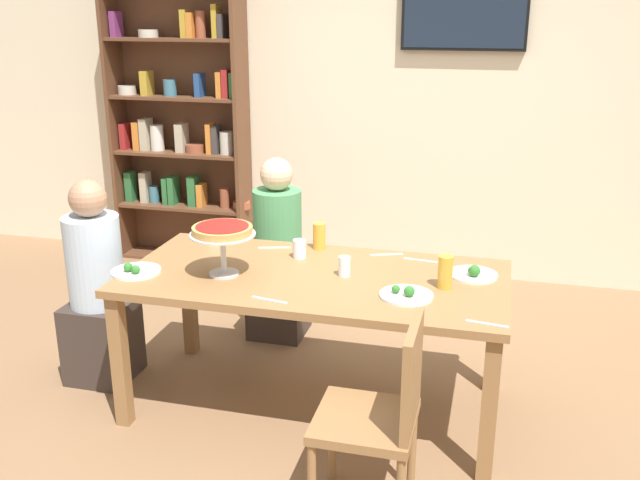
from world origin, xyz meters
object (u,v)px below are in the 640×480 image
Objects in this scene: chair_near_right at (383,411)px; salad_plate_near_diner at (473,274)px; deep_dish_pizza_stand at (222,234)px; cutlery_spare_fork at (420,260)px; bookshelf at (181,125)px; water_glass_clear_far at (299,249)px; water_glass_clear_spare at (344,266)px; cutlery_knife_far at (269,300)px; beer_glass_amber_tall at (445,272)px; beer_glass_amber_short at (319,236)px; salad_plate_spare at (406,295)px; salad_plate_far_diner at (135,271)px; cutlery_fork_far at (275,248)px; television at (465,11)px; diner_far_left at (278,261)px; dining_table at (315,290)px; cutlery_fork_near at (386,254)px; cutlery_knife_near at (487,324)px; water_glass_clear_near at (214,233)px; diner_head_west at (98,297)px.

chair_near_right is 1.00m from salad_plate_near_diner.
cutlery_spare_fork is (0.92, 0.45, -0.21)m from deep_dish_pizza_stand.
water_glass_clear_far is (1.50, -1.79, -0.32)m from bookshelf.
cutlery_spare_fork is at bearing 149.40° from salad_plate_near_diner.
cutlery_knife_far is (-0.26, -0.39, -0.05)m from water_glass_clear_spare.
beer_glass_amber_short is at bearing 150.59° from beer_glass_amber_tall.
salad_plate_spare is at bearing 96.31° from cutlery_spare_fork.
water_glass_clear_spare is at bearing -166.17° from salad_plate_near_diner.
cutlery_fork_far is at bearing 44.41° from salad_plate_far_diner.
television is 2.59m from salad_plate_spare.
diner_far_left is 6.39× the size of cutlery_fork_far.
deep_dish_pizza_stand reaches higher than chair_near_right.
deep_dish_pizza_stand is (-0.44, -0.11, 0.29)m from dining_table.
chair_near_right reaches higher than cutlery_spare_fork.
beer_glass_amber_tall is at bearing -86.85° from television.
diner_far_left is 11.52× the size of water_glass_clear_far.
water_glass_clear_far is 0.55× the size of cutlery_fork_near.
diner_far_left is 0.53m from cutlery_fork_far.
beer_glass_amber_tall is at bearing 5.26° from deep_dish_pizza_stand.
cutlery_spare_fork is at bearing 43.20° from water_glass_clear_spare.
chair_near_right is 3.59× the size of salad_plate_near_diner.
cutlery_knife_far is at bearing -12.12° from salad_plate_far_diner.
bookshelf reaches higher than cutlery_spare_fork.
cutlery_knife_near is (2.50, -2.39, -0.37)m from bookshelf.
diner_far_left is 4.74× the size of salad_plate_near_diner.
salad_plate_near_diner is 0.51m from cutlery_fork_near.
deep_dish_pizza_stand is 1.33m from cutlery_knife_near.
cutlery_knife_far is (-0.12, -0.37, 0.08)m from dining_table.
salad_plate_far_diner is at bearing 4.77° from cutlery_fork_near.
water_glass_clear_spare reaches higher than cutlery_knife_far.
dining_table is at bearing 178.81° from beer_glass_amber_tall.
water_glass_clear_near is 0.56× the size of cutlery_knife_near.
cutlery_fork_near is (-0.34, 0.40, -0.08)m from beer_glass_amber_tall.
deep_dish_pizza_stand is 1.81× the size of cutlery_fork_near.
water_glass_clear_spare is (-0.62, -0.15, 0.03)m from salad_plate_near_diner.
diner_head_west reaches higher than water_glass_clear_far.
salad_plate_near_diner is 2.42× the size of water_glass_clear_spare.
deep_dish_pizza_stand is 0.49m from salad_plate_far_diner.
bookshelf is at bearing -177.52° from television.
chair_near_right is 1.21m from deep_dish_pizza_stand.
water_glass_clear_spare reaches higher than cutlery_knife_near.
water_glass_clear_near is (-1.33, 0.38, -0.03)m from beer_glass_amber_tall.
salad_plate_near_diner is 0.45m from salad_plate_spare.
water_glass_clear_far is at bearing 30.16° from salad_plate_far_diner.
beer_glass_amber_tall reaches higher than cutlery_fork_far.
deep_dish_pizza_stand is at bearing 0.83° from diner_far_left.
water_glass_clear_far is (-0.62, 0.39, 0.04)m from salad_plate_spare.
television is 2.42m from beer_glass_amber_tall.
cutlery_spare_fork is (1.36, 0.54, -0.01)m from salad_plate_far_diner.
bookshelf is 9.13× the size of salad_plate_near_diner.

